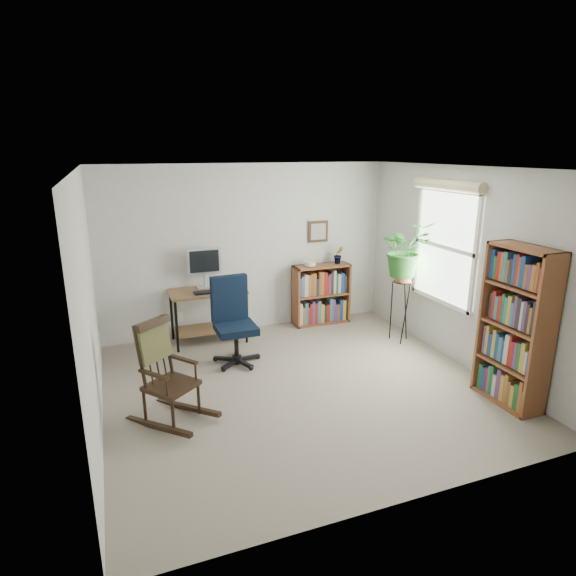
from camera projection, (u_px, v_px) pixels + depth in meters
name	position (u px, v px, depth m)	size (l,w,h in m)	color
floor	(301.00, 386.00, 5.44)	(4.20, 4.00, 0.00)	gray
ceiling	(302.00, 168.00, 4.77)	(4.20, 4.00, 0.00)	white
wall_back	(248.00, 249.00, 6.90)	(4.20, 0.00, 2.40)	beige
wall_front	(412.00, 357.00, 3.31)	(4.20, 0.00, 2.40)	beige
wall_left	(89.00, 306.00, 4.39)	(0.00, 4.00, 2.40)	beige
wall_right	(462.00, 268.00, 5.82)	(0.00, 4.00, 2.40)	beige
window	(444.00, 247.00, 6.02)	(0.12, 1.20, 1.50)	white
desk	(209.00, 316.00, 6.63)	(1.02, 0.56, 0.74)	brown
monitor	(204.00, 268.00, 6.57)	(0.46, 0.16, 0.56)	#BCBBC0
keyboard	(209.00, 292.00, 6.42)	(0.40, 0.15, 0.03)	black
office_chair	(236.00, 322.00, 5.87)	(0.60, 0.60, 1.10)	black
rocking_chair	(170.00, 372.00, 4.62)	(0.54, 0.89, 1.04)	black
low_bookshelf	(321.00, 294.00, 7.31)	(0.87, 0.29, 0.91)	brown
tall_bookshelf	(516.00, 327.00, 4.89)	(0.31, 0.73, 1.67)	brown
plant_stand	(401.00, 306.00, 6.60)	(0.28, 0.28, 1.00)	black
spider_plant	(407.00, 222.00, 6.28)	(1.69, 1.88, 1.46)	#276924
potted_plant_small	(338.00, 260.00, 7.28)	(0.13, 0.24, 0.11)	#276924
framed_picture	(318.00, 232.00, 7.19)	(0.32, 0.04, 0.32)	black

